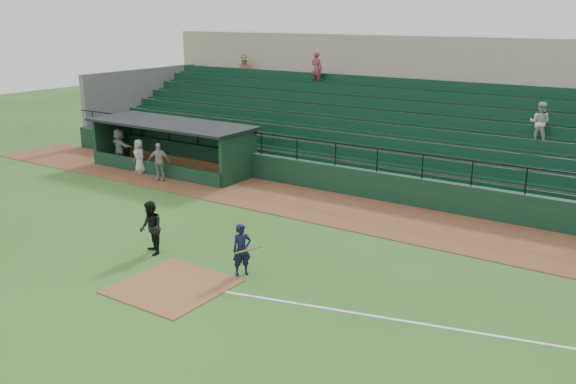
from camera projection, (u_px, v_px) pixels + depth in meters
The scene contains 11 objects.
ground at pixel (196, 275), 18.54m from camera, with size 90.00×90.00×0.00m, color #2F5E1E.
warning_track at pixel (329, 208), 24.92m from camera, with size 40.00×4.00×0.03m, color brown.
home_plate_dirt at pixel (172, 286), 17.74m from camera, with size 3.00×3.00×0.03m, color brown.
foul_line at pixel (471, 332), 15.22m from camera, with size 18.00×0.09×0.01m, color white.
stadium_structure at pixel (414, 122), 31.03m from camera, with size 38.00×13.08×6.40m.
dugout at pixel (178, 142), 31.01m from camera, with size 8.90×3.20×2.42m.
batter_at_plate at pixel (242, 250), 18.35m from camera, with size 1.12×0.72×1.60m.
umpire at pixel (151, 228), 19.93m from camera, with size 0.87×0.67×1.78m, color black.
dugout_player_a at pixel (159, 162), 28.72m from camera, with size 1.05×0.44×1.79m, color #A39E99.
dugout_player_b at pixel (139, 156), 30.07m from camera, with size 0.82×0.53×1.67m, color #ADA7A2.
dugout_player_c at pixel (120, 146), 31.73m from camera, with size 1.76×0.56×1.90m, color #9A9590.
Camera 1 is at (11.84, -12.65, 7.58)m, focal length 38.38 mm.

